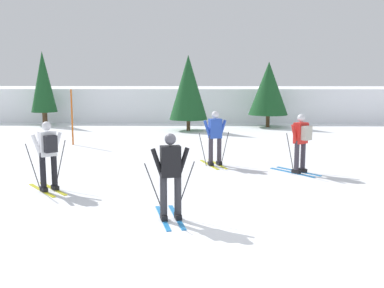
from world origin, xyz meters
TOP-DOWN VIEW (x-y plane):
  - ground_plane at (0.00, 0.00)m, footprint 120.00×120.00m
  - far_snow_ridge at (0.00, 21.88)m, footprint 80.00×6.97m
  - skier_black at (-0.83, 0.39)m, footprint 0.98×1.64m
  - skier_red at (2.62, 4.74)m, footprint 1.30×1.48m
  - skier_blue at (0.19, 5.83)m, footprint 0.96×1.63m
  - skier_white at (-3.93, 2.56)m, footprint 1.30×1.47m
  - trail_marker_pole at (-5.45, 10.02)m, footprint 0.06×0.06m
  - conifer_far_left at (3.40, 16.58)m, footprint 2.13×2.13m
  - conifer_far_right at (-9.02, 17.18)m, footprint 1.42×1.42m
  - conifer_far_centre at (-0.88, 14.92)m, footprint 1.94×1.94m

SIDE VIEW (x-z plane):
  - ground_plane at x=0.00m, z-range 0.00..0.00m
  - skier_blue at x=0.19m, z-range 0.06..1.77m
  - skier_black at x=-0.83m, z-range 0.06..1.77m
  - skier_red at x=2.62m, z-range 0.10..1.81m
  - skier_white at x=-3.93m, z-range 0.10..1.81m
  - far_snow_ridge at x=0.00m, z-range 0.00..2.00m
  - trail_marker_pole at x=-5.45m, z-range 0.00..2.24m
  - conifer_far_left at x=3.40m, z-range 0.33..3.85m
  - conifer_far_centre at x=-0.88m, z-range 0.28..4.09m
  - conifer_far_right at x=-9.02m, z-range 0.36..4.49m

